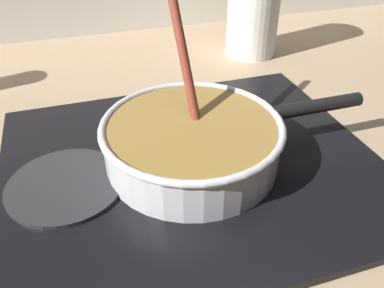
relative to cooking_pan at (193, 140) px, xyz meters
name	(u,v)px	position (x,y,z in m)	size (l,w,h in m)	color
ground	(231,244)	(0.01, -0.14, -0.07)	(2.40, 1.60, 0.04)	#9E8466
hob_plate	(192,165)	(0.00, 0.00, -0.04)	(0.56, 0.48, 0.01)	black
burner_ring	(192,159)	(0.00, 0.00, -0.03)	(0.18, 0.18, 0.01)	#592D0C
spare_burner	(65,185)	(-0.19, 0.00, -0.04)	(0.16, 0.16, 0.01)	#262628
cooking_pan	(193,140)	(0.00, 0.00, 0.00)	(0.41, 0.27, 0.26)	silver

